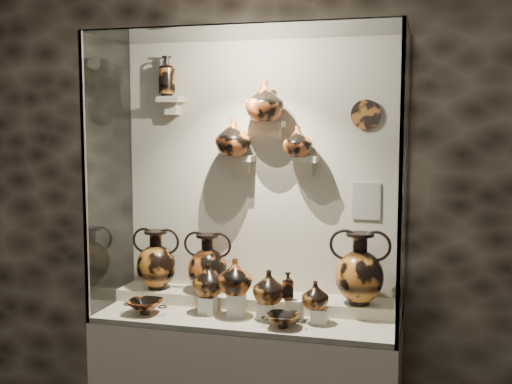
% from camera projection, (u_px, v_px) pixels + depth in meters
% --- Properties ---
extents(wall_back, '(5.00, 0.02, 3.20)m').
position_uv_depth(wall_back, '(262.00, 174.00, 3.85)').
color(wall_back, black).
rests_on(wall_back, ground).
extents(front_tier, '(1.68, 0.58, 0.03)m').
position_uv_depth(front_tier, '(248.00, 317.00, 3.63)').
color(front_tier, beige).
rests_on(front_tier, plinth).
extents(rear_tier, '(1.70, 0.25, 0.10)m').
position_uv_depth(rear_tier, '(256.00, 302.00, 3.79)').
color(rear_tier, beige).
rests_on(rear_tier, plinth).
extents(back_panel, '(1.70, 0.03, 1.60)m').
position_uv_depth(back_panel, '(262.00, 174.00, 3.85)').
color(back_panel, beige).
rests_on(back_panel, plinth).
extents(glass_front, '(1.70, 0.01, 1.60)m').
position_uv_depth(glass_front, '(232.00, 184.00, 3.26)').
color(glass_front, white).
rests_on(glass_front, plinth).
extents(glass_left, '(0.01, 0.60, 1.60)m').
position_uv_depth(glass_left, '(109.00, 176.00, 3.77)').
color(glass_left, white).
rests_on(glass_left, plinth).
extents(glass_right, '(0.01, 0.60, 1.60)m').
position_uv_depth(glass_right, '(404.00, 182.00, 3.33)').
color(glass_right, white).
rests_on(glass_right, plinth).
extents(glass_top, '(1.70, 0.60, 0.01)m').
position_uv_depth(glass_top, '(247.00, 32.00, 3.46)').
color(glass_top, white).
rests_on(glass_top, back_panel).
extents(frame_post_left, '(0.02, 0.02, 1.60)m').
position_uv_depth(frame_post_left, '(85.00, 180.00, 3.49)').
color(frame_post_left, gray).
rests_on(frame_post_left, plinth).
extents(frame_post_right, '(0.02, 0.02, 1.60)m').
position_uv_depth(frame_post_right, '(400.00, 188.00, 3.05)').
color(frame_post_right, gray).
rests_on(frame_post_right, plinth).
extents(pedestal_a, '(0.09, 0.09, 0.10)m').
position_uv_depth(pedestal_a, '(208.00, 305.00, 3.63)').
color(pedestal_a, silver).
rests_on(pedestal_a, front_tier).
extents(pedestal_b, '(0.09, 0.09, 0.13)m').
position_uv_depth(pedestal_b, '(237.00, 305.00, 3.59)').
color(pedestal_b, silver).
rests_on(pedestal_b, front_tier).
extents(pedestal_c, '(0.09, 0.09, 0.09)m').
position_uv_depth(pedestal_c, '(266.00, 310.00, 3.54)').
color(pedestal_c, silver).
rests_on(pedestal_c, front_tier).
extents(pedestal_d, '(0.09, 0.09, 0.12)m').
position_uv_depth(pedestal_d, '(294.00, 310.00, 3.50)').
color(pedestal_d, silver).
rests_on(pedestal_d, front_tier).
extents(pedestal_e, '(0.09, 0.09, 0.08)m').
position_uv_depth(pedestal_e, '(320.00, 316.00, 3.47)').
color(pedestal_e, silver).
rests_on(pedestal_e, front_tier).
extents(bracket_ul, '(0.14, 0.12, 0.04)m').
position_uv_depth(bracket_ul, '(171.00, 99.00, 3.87)').
color(bracket_ul, beige).
rests_on(bracket_ul, back_panel).
extents(bracket_ca, '(0.14, 0.12, 0.04)m').
position_uv_depth(bracket_ca, '(242.00, 158.00, 3.79)').
color(bracket_ca, beige).
rests_on(bracket_ca, back_panel).
extents(bracket_cb, '(0.10, 0.12, 0.04)m').
position_uv_depth(bracket_cb, '(275.00, 124.00, 3.72)').
color(bracket_cb, beige).
rests_on(bracket_cb, back_panel).
extents(bracket_cc, '(0.14, 0.12, 0.04)m').
position_uv_depth(bracket_cc, '(306.00, 159.00, 3.69)').
color(bracket_cc, beige).
rests_on(bracket_cc, back_panel).
extents(amphora_left, '(0.36, 0.36, 0.36)m').
position_uv_depth(amphora_left, '(156.00, 259.00, 3.90)').
color(amphora_left, '#A15D1F').
rests_on(amphora_left, rear_tier).
extents(amphora_mid, '(0.35, 0.35, 0.35)m').
position_uv_depth(amphora_mid, '(208.00, 263.00, 3.82)').
color(amphora_mid, '#B2521F').
rests_on(amphora_mid, rear_tier).
extents(amphora_right, '(0.38, 0.38, 0.41)m').
position_uv_depth(amphora_right, '(360.00, 268.00, 3.56)').
color(amphora_right, '#A15D1F').
rests_on(amphora_right, rear_tier).
extents(jug_a, '(0.22, 0.22, 0.19)m').
position_uv_depth(jug_a, '(209.00, 279.00, 3.63)').
color(jug_a, '#A15D1F').
rests_on(jug_a, pedestal_a).
extents(jug_b, '(0.19, 0.19, 0.20)m').
position_uv_depth(jug_b, '(235.00, 276.00, 3.55)').
color(jug_b, '#B2521F').
rests_on(jug_b, pedestal_b).
extents(jug_c, '(0.21, 0.21, 0.19)m').
position_uv_depth(jug_c, '(269.00, 287.00, 3.51)').
color(jug_c, '#A15D1F').
rests_on(jug_c, pedestal_c).
extents(jug_e, '(0.17, 0.17, 0.15)m').
position_uv_depth(jug_e, '(315.00, 295.00, 3.45)').
color(jug_e, '#A15D1F').
rests_on(jug_e, pedestal_e).
extents(lekythos_small, '(0.10, 0.10, 0.17)m').
position_uv_depth(lekythos_small, '(288.00, 284.00, 3.48)').
color(lekythos_small, '#B2521F').
rests_on(lekythos_small, pedestal_d).
extents(kylix_left, '(0.27, 0.24, 0.10)m').
position_uv_depth(kylix_left, '(145.00, 305.00, 3.63)').
color(kylix_left, '#B2521F').
rests_on(kylix_left, front_tier).
extents(kylix_right, '(0.27, 0.24, 0.09)m').
position_uv_depth(kylix_right, '(283.00, 319.00, 3.39)').
color(kylix_right, '#A15D1F').
rests_on(kylix_right, front_tier).
extents(lekythos_tall, '(0.14, 0.14, 0.27)m').
position_uv_depth(lekythos_tall, '(167.00, 74.00, 3.86)').
color(lekythos_tall, '#A15D1F').
rests_on(lekythos_tall, bracket_ul).
extents(ovoid_vase_a, '(0.28, 0.28, 0.22)m').
position_uv_depth(ovoid_vase_a, '(233.00, 137.00, 3.74)').
color(ovoid_vase_a, '#B2521F').
rests_on(ovoid_vase_a, bracket_ca).
extents(ovoid_vase_b, '(0.27, 0.27, 0.23)m').
position_uv_depth(ovoid_vase_b, '(265.00, 101.00, 3.66)').
color(ovoid_vase_b, '#B2521F').
rests_on(ovoid_vase_b, bracket_cb).
extents(ovoid_vase_c, '(0.21, 0.21, 0.18)m').
position_uv_depth(ovoid_vase_c, '(298.00, 141.00, 3.66)').
color(ovoid_vase_c, '#B2521F').
rests_on(ovoid_vase_c, bracket_cc).
extents(wall_plate, '(0.17, 0.02, 0.17)m').
position_uv_depth(wall_plate, '(366.00, 115.00, 3.63)').
color(wall_plate, brown).
rests_on(wall_plate, back_panel).
extents(info_placard, '(0.16, 0.01, 0.21)m').
position_uv_depth(info_placard, '(366.00, 201.00, 3.68)').
color(info_placard, beige).
rests_on(info_placard, back_panel).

